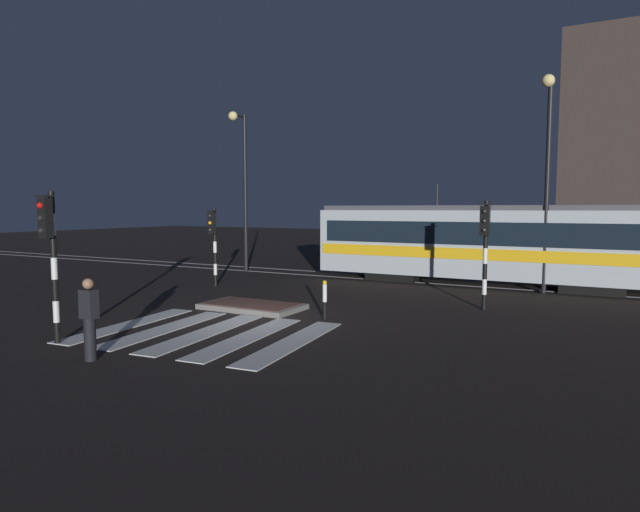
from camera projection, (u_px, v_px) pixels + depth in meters
name	position (u px, v px, depth m)	size (l,w,h in m)	color
ground_plane	(250.00, 320.00, 15.18)	(120.00, 120.00, 0.00)	black
rail_near	(379.00, 280.00, 23.52)	(80.00, 0.12, 0.03)	#59595E
rail_far	(390.00, 276.00, 24.78)	(80.00, 0.12, 0.03)	#59595E
crosswalk_zebra	(205.00, 333.00, 13.51)	(6.00, 5.11, 0.02)	silver
traffic_island	(252.00, 306.00, 16.76)	(3.10, 1.72, 0.18)	slate
traffic_light_corner_far_left	(213.00, 235.00, 21.46)	(0.36, 0.42, 3.15)	black
traffic_light_kerb_mid_left	(50.00, 244.00, 12.19)	(0.36, 0.42, 3.51)	black
traffic_light_corner_far_right	(485.00, 239.00, 16.34)	(0.36, 0.42, 3.36)	black
street_lamp_trackside_left	(242.00, 173.00, 26.11)	(0.44, 1.21, 7.68)	black
street_lamp_trackside_right	(547.00, 160.00, 19.28)	(0.44, 1.21, 7.72)	black
tram	(487.00, 243.00, 21.88)	(14.29, 2.58, 4.15)	#B2BCC1
pedestrian_waiting_at_kerb	(89.00, 319.00, 11.01)	(0.36, 0.24, 1.71)	black
bollard_island_edge	(325.00, 300.00, 15.16)	(0.12, 0.12, 1.11)	black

